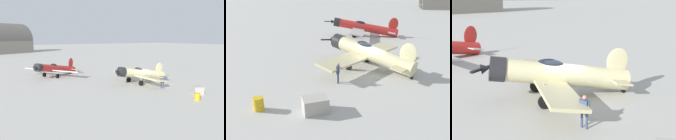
# 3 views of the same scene
# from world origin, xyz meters

# --- Properties ---
(ground_plane) EXTENTS (400.00, 400.00, 0.00)m
(ground_plane) POSITION_xyz_m (0.00, 0.00, 0.00)
(ground_plane) COLOR #A8A59E
(airplane_foreground) EXTENTS (9.97, 10.94, 3.13)m
(airplane_foreground) POSITION_xyz_m (-0.50, 0.01, 1.54)
(airplane_foreground) COLOR beige
(airplane_foreground) RESTS_ON ground_plane
(airplane_mid_apron) EXTENTS (9.96, 11.31, 3.19)m
(airplane_mid_apron) POSITION_xyz_m (-9.62, 13.31, 1.45)
(airplane_mid_apron) COLOR red
(airplane_mid_apron) RESTS_ON ground_plane
(ground_crew_mechanic) EXTENTS (0.44, 0.57, 1.69)m
(ground_crew_mechanic) POSITION_xyz_m (-0.29, -4.61, 1.02)
(ground_crew_mechanic) COLOR #384766
(ground_crew_mechanic) RESTS_ON ground_plane
(equipment_crate) EXTENTS (1.81, 1.91, 0.95)m
(equipment_crate) POSITION_xyz_m (1.54, -9.08, 0.48)
(equipment_crate) COLOR #9E998E
(equipment_crate) RESTS_ON ground_plane
(fuel_drum) EXTENTS (0.67, 0.67, 0.85)m
(fuel_drum) POSITION_xyz_m (-1.33, -11.17, 0.42)
(fuel_drum) COLOR gold
(fuel_drum) RESTS_ON ground_plane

